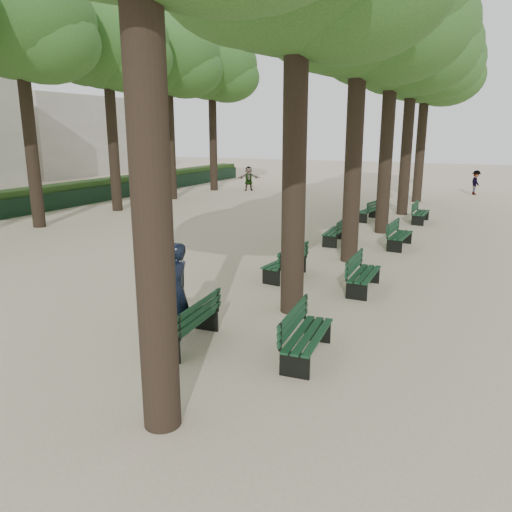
% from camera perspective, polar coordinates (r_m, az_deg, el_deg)
% --- Properties ---
extents(ground, '(120.00, 120.00, 0.00)m').
position_cam_1_polar(ground, '(9.73, -10.96, -10.46)').
color(ground, beige).
rests_on(ground, ground).
extents(tree_central_3, '(6.00, 6.00, 9.95)m').
position_cam_1_polar(tree_central_3, '(20.76, 15.47, 23.79)').
color(tree_central_3, '#33261C').
rests_on(tree_central_3, ground).
extents(tree_central_4, '(6.00, 6.00, 9.95)m').
position_cam_1_polar(tree_central_4, '(25.63, 17.58, 21.71)').
color(tree_central_4, '#33261C').
rests_on(tree_central_4, ground).
extents(tree_central_5, '(6.00, 6.00, 9.95)m').
position_cam_1_polar(tree_central_5, '(30.54, 18.98, 20.29)').
color(tree_central_5, '#33261C').
rests_on(tree_central_5, ground).
extents(tree_far_2, '(6.00, 6.00, 10.45)m').
position_cam_1_polar(tree_far_2, '(23.34, -25.60, 23.08)').
color(tree_far_2, '#33261C').
rests_on(tree_far_2, ground).
extents(tree_far_3, '(6.00, 6.00, 10.45)m').
position_cam_1_polar(tree_far_3, '(26.84, -16.76, 22.46)').
color(tree_far_3, '#33261C').
rests_on(tree_far_3, ground).
extents(tree_far_4, '(6.00, 6.00, 10.45)m').
position_cam_1_polar(tree_far_4, '(30.76, -10.13, 21.68)').
color(tree_far_4, '#33261C').
rests_on(tree_far_4, ground).
extents(tree_far_5, '(6.00, 6.00, 10.45)m').
position_cam_1_polar(tree_far_5, '(34.96, -5.10, 20.90)').
color(tree_far_5, '#33261C').
rests_on(tree_far_5, ground).
extents(bench_left_0, '(0.70, 1.84, 0.92)m').
position_cam_1_polar(bench_left_0, '(9.74, -7.79, -8.53)').
color(bench_left_0, black).
rests_on(bench_left_0, ground).
extents(bench_left_1, '(0.77, 1.85, 0.92)m').
position_cam_1_polar(bench_left_1, '(13.94, 3.33, -1.42)').
color(bench_left_1, black).
rests_on(bench_left_1, ground).
extents(bench_left_2, '(0.66, 1.83, 0.92)m').
position_cam_1_polar(bench_left_2, '(18.43, 9.00, 2.28)').
color(bench_left_2, black).
rests_on(bench_left_2, ground).
extents(bench_left_3, '(0.81, 1.86, 0.92)m').
position_cam_1_polar(bench_left_3, '(23.49, 12.67, 4.66)').
color(bench_left_3, black).
rests_on(bench_left_3, ground).
extents(bench_right_0, '(0.71, 1.84, 0.92)m').
position_cam_1_polar(bench_right_0, '(9.16, 5.87, -9.99)').
color(bench_right_0, black).
rests_on(bench_right_0, ground).
extents(bench_right_1, '(0.60, 1.81, 0.92)m').
position_cam_1_polar(bench_right_1, '(13.09, 12.21, -2.76)').
color(bench_right_1, black).
rests_on(bench_right_1, ground).
extents(bench_right_2, '(0.66, 1.83, 0.92)m').
position_cam_1_polar(bench_right_2, '(18.23, 16.10, 1.76)').
color(bench_right_2, black).
rests_on(bench_right_2, ground).
extents(bench_right_3, '(0.59, 1.81, 0.92)m').
position_cam_1_polar(bench_right_3, '(23.50, 18.29, 4.29)').
color(bench_right_3, black).
rests_on(bench_right_3, ground).
extents(man_with_map, '(0.64, 0.78, 1.93)m').
position_cam_1_polar(man_with_map, '(9.90, -9.11, -3.94)').
color(man_with_map, black).
rests_on(man_with_map, ground).
extents(pedestrian_b, '(0.56, 1.05, 1.55)m').
position_cam_1_polar(pedestrian_b, '(35.18, 23.82, 7.69)').
color(pedestrian_b, '#262628').
rests_on(pedestrian_b, ground).
extents(pedestrian_e, '(1.46, 1.12, 1.65)m').
position_cam_1_polar(pedestrian_e, '(34.48, -0.84, 8.85)').
color(pedestrian_e, '#262628').
rests_on(pedestrian_e, ground).
extents(pedestrian_a, '(0.82, 0.85, 1.73)m').
position_cam_1_polar(pedestrian_a, '(34.49, 4.63, 8.88)').
color(pedestrian_a, '#262628').
rests_on(pedestrian_a, ground).
extents(fence, '(0.08, 42.00, 0.90)m').
position_cam_1_polar(fence, '(27.44, -23.11, 5.57)').
color(fence, black).
rests_on(fence, ground).
extents(hedge, '(1.20, 42.00, 1.20)m').
position_cam_1_polar(hedge, '(27.94, -24.11, 5.92)').
color(hedge, '#224217').
rests_on(hedge, ground).
extents(building_far, '(12.00, 16.00, 7.00)m').
position_cam_1_polar(building_far, '(53.33, -21.34, 12.67)').
color(building_far, '#B7B2A3').
rests_on(building_far, ground).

